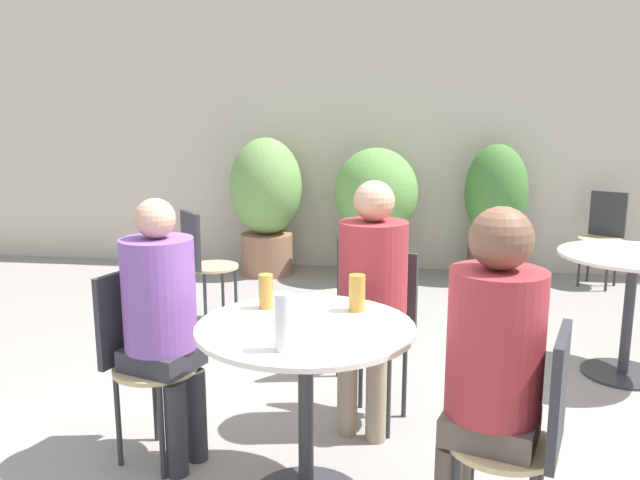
# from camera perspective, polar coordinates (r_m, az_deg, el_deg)

# --- Properties ---
(storefront_wall) EXTENTS (10.00, 0.06, 3.00)m
(storefront_wall) POSITION_cam_1_polar(r_m,az_deg,el_deg) (6.29, 5.46, 10.97)
(storefront_wall) COLOR beige
(storefront_wall) RESTS_ON ground_plane
(cafe_table_near) EXTENTS (0.84, 0.84, 0.74)m
(cafe_table_near) POSITION_cam_1_polar(r_m,az_deg,el_deg) (2.44, -1.32, -11.71)
(cafe_table_near) COLOR #2D2D33
(cafe_table_near) RESTS_ON ground_plane
(cafe_table_far) EXTENTS (0.83, 0.83, 0.74)m
(cafe_table_far) POSITION_cam_1_polar(r_m,az_deg,el_deg) (4.06, 26.57, -3.59)
(cafe_table_far) COLOR #2D2D33
(cafe_table_far) RESTS_ON ground_plane
(bistro_chair_0) EXTENTS (0.41, 0.39, 0.85)m
(bistro_chair_0) POSITION_cam_1_polar(r_m,az_deg,el_deg) (2.25, 18.60, -15.92)
(bistro_chair_0) COLOR tan
(bistro_chair_0) RESTS_ON ground_plane
(bistro_chair_1) EXTENTS (0.39, 0.41, 0.85)m
(bistro_chair_1) POSITION_cam_1_polar(r_m,az_deg,el_deg) (3.17, 5.60, -7.28)
(bistro_chair_1) COLOR tan
(bistro_chair_1) RESTS_ON ground_plane
(bistro_chair_2) EXTENTS (0.41, 0.39, 0.85)m
(bistro_chair_2) POSITION_cam_1_polar(r_m,az_deg,el_deg) (2.91, -16.16, -9.41)
(bistro_chair_2) COLOR tan
(bistro_chair_2) RESTS_ON ground_plane
(bistro_chair_3) EXTENTS (0.42, 0.42, 0.85)m
(bistro_chair_3) POSITION_cam_1_polar(r_m,az_deg,el_deg) (3.73, 2.78, -4.43)
(bistro_chair_3) COLOR tan
(bistro_chair_3) RESTS_ON ground_plane
(bistro_chair_4) EXTENTS (0.43, 0.42, 0.85)m
(bistro_chair_4) POSITION_cam_1_polar(r_m,az_deg,el_deg) (4.62, -10.73, -1.57)
(bistro_chair_4) COLOR tan
(bistro_chair_4) RESTS_ON ground_plane
(bistro_chair_5) EXTENTS (0.42, 0.42, 0.85)m
(bistro_chair_5) POSITION_cam_1_polar(r_m,az_deg,el_deg) (6.22, 24.51, 0.88)
(bistro_chair_5) COLOR tan
(bistro_chair_5) RESTS_ON ground_plane
(seated_person_0) EXTENTS (0.37, 0.35, 1.24)m
(seated_person_0) POSITION_cam_1_polar(r_m,az_deg,el_deg) (2.17, 15.33, -10.21)
(seated_person_0) COLOR brown
(seated_person_0) RESTS_ON ground_plane
(seated_person_1) EXTENTS (0.36, 0.38, 1.23)m
(seated_person_1) POSITION_cam_1_polar(r_m,az_deg,el_deg) (2.99, 4.75, -4.18)
(seated_person_1) COLOR gray
(seated_person_1) RESTS_ON ground_plane
(seated_person_2) EXTENTS (0.36, 0.34, 1.19)m
(seated_person_2) POSITION_cam_1_polar(r_m,az_deg,el_deg) (2.76, -14.24, -6.21)
(seated_person_2) COLOR #2D2D33
(seated_person_2) RESTS_ON ground_plane
(beer_glass_0) EXTENTS (0.06, 0.06, 0.20)m
(beer_glass_0) POSITION_cam_1_polar(r_m,az_deg,el_deg) (2.10, -3.38, -7.51)
(beer_glass_0) COLOR silver
(beer_glass_0) RESTS_ON cafe_table_near
(beer_glass_1) EXTENTS (0.07, 0.07, 0.15)m
(beer_glass_1) POSITION_cam_1_polar(r_m,az_deg,el_deg) (2.53, 3.40, -4.85)
(beer_glass_1) COLOR #B28433
(beer_glass_1) RESTS_ON cafe_table_near
(beer_glass_2) EXTENTS (0.06, 0.06, 0.14)m
(beer_glass_2) POSITION_cam_1_polar(r_m,az_deg,el_deg) (2.57, -4.97, -4.70)
(beer_glass_2) COLOR #B28433
(beer_glass_2) RESTS_ON cafe_table_near
(potted_plant_0) EXTENTS (0.69, 0.69, 1.33)m
(potted_plant_0) POSITION_cam_1_polar(r_m,az_deg,el_deg) (6.05, -4.95, 3.77)
(potted_plant_0) COLOR #93664C
(potted_plant_0) RESTS_ON ground_plane
(potted_plant_1) EXTENTS (0.78, 0.78, 1.24)m
(potted_plant_1) POSITION_cam_1_polar(r_m,az_deg,el_deg) (5.87, 5.10, 3.63)
(potted_plant_1) COLOR slate
(potted_plant_1) RESTS_ON ground_plane
(potted_plant_2) EXTENTS (0.57, 0.57, 1.28)m
(potted_plant_2) POSITION_cam_1_polar(r_m,az_deg,el_deg) (6.04, 15.73, 2.86)
(potted_plant_2) COLOR #47423D
(potted_plant_2) RESTS_ON ground_plane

